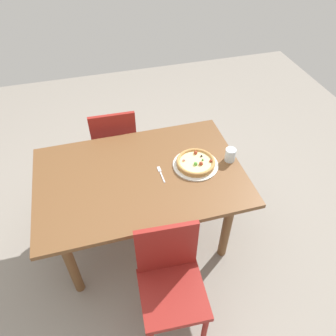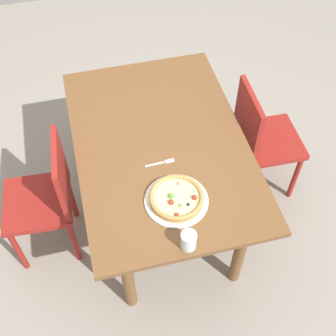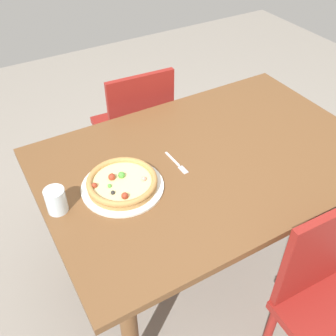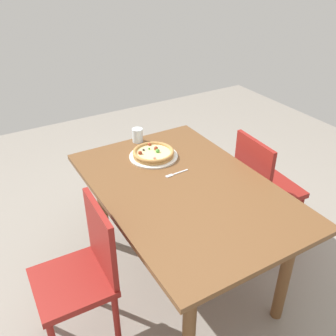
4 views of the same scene
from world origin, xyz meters
The scene contains 8 objects.
ground_plane centered at (0.00, 0.00, 0.00)m, with size 6.00×6.00×0.00m, color gray.
dining_table centered at (0.00, 0.00, 0.65)m, with size 1.47×0.98×0.75m.
chair_near centered at (0.03, -0.70, 0.49)m, with size 0.42×0.42×0.89m.
chair_far centered at (-0.10, 0.70, 0.49)m, with size 0.41×0.41×0.89m.
plate centered at (0.41, -0.01, 0.76)m, with size 0.33×0.33×0.01m, color silver.
pizza centered at (0.41, -0.01, 0.78)m, with size 0.28×0.28×0.05m.
fork centered at (0.15, -0.02, 0.75)m, with size 0.02×0.17×0.00m.
drinking_glass centered at (0.68, -0.02, 0.80)m, with size 0.08×0.08×0.10m, color silver.
Camera 3 is at (0.83, 1.07, 1.84)m, focal length 41.82 mm.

